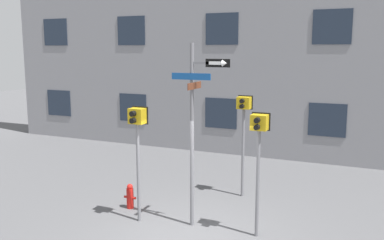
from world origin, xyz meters
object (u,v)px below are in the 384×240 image
pedestrian_signal_left (137,132)px  pedestrian_signal_across (244,118)px  pedestrian_signal_right (259,141)px  fire_hydrant (130,196)px  street_sign_pole (195,122)px

pedestrian_signal_left → pedestrian_signal_across: bearing=57.2°
pedestrian_signal_left → pedestrian_signal_across: pedestrian_signal_across is taller
pedestrian_signal_left → pedestrian_signal_across: (1.75, 2.71, 0.03)m
pedestrian_signal_right → pedestrian_signal_left: bearing=-173.6°
pedestrian_signal_across → fire_hydrant: (-2.39, -2.08, -1.91)m
fire_hydrant → pedestrian_signal_left: bearing=-44.4°
street_sign_pole → pedestrian_signal_left: street_sign_pole is taller
fire_hydrant → street_sign_pole: bearing=-10.0°
street_sign_pole → pedestrian_signal_left: size_ratio=1.53×
pedestrian_signal_left → pedestrian_signal_right: pedestrian_signal_left is taller
pedestrian_signal_right → fire_hydrant: bearing=174.8°
street_sign_pole → pedestrian_signal_right: street_sign_pole is taller
pedestrian_signal_right → fire_hydrant: (-3.46, 0.32, -1.84)m
pedestrian_signal_left → pedestrian_signal_right: bearing=6.4°
pedestrian_signal_left → pedestrian_signal_right: 2.84m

